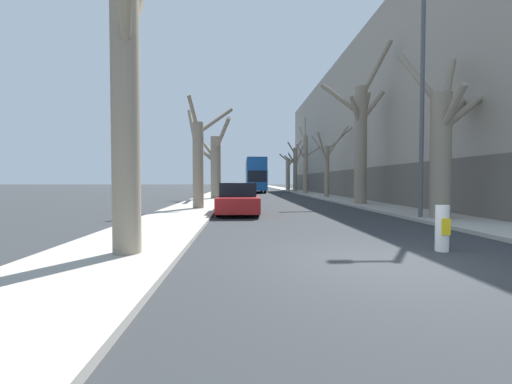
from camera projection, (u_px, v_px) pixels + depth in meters
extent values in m
plane|color=#2B2D30|center=(387.00, 263.00, 6.31)|extent=(300.00, 300.00, 0.00)
cube|color=#A39E93|center=(225.00, 190.00, 55.99)|extent=(2.77, 120.00, 0.12)
cube|color=#A39E93|center=(289.00, 190.00, 56.47)|extent=(2.77, 120.00, 0.12)
cube|color=#9E9384|center=(382.00, 131.00, 34.66)|extent=(10.00, 47.88, 13.21)
cube|color=#5E584F|center=(332.00, 184.00, 34.61)|extent=(0.12, 46.92, 2.50)
cylinder|color=gray|center=(125.00, 80.00, 6.56)|extent=(0.54, 0.54, 6.92)
cylinder|color=gray|center=(137.00, 10.00, 7.34)|extent=(0.20, 1.81, 2.47)
cylinder|color=gray|center=(198.00, 166.00, 17.71)|extent=(0.56, 0.56, 4.55)
cylinder|color=gray|center=(193.00, 113.00, 17.21)|extent=(0.59, 1.06, 1.73)
cylinder|color=gray|center=(194.00, 134.00, 18.42)|extent=(0.92, 1.79, 2.85)
cylinder|color=gray|center=(215.00, 121.00, 18.42)|extent=(1.90, 1.72, 1.69)
cylinder|color=gray|center=(216.00, 168.00, 27.91)|extent=(0.83, 0.83, 5.13)
cylinder|color=gray|center=(210.00, 151.00, 28.50)|extent=(1.38, 1.63, 1.57)
cylinder|color=gray|center=(207.00, 155.00, 28.24)|extent=(1.83, 1.15, 1.58)
cylinder|color=gray|center=(222.00, 135.00, 26.51)|extent=(1.51, 2.97, 2.36)
cylinder|color=gray|center=(440.00, 157.00, 12.98)|extent=(0.74, 0.74, 4.86)
cylinder|color=gray|center=(447.00, 90.00, 13.56)|extent=(1.57, 1.62, 2.87)
cylinder|color=gray|center=(419.00, 80.00, 13.94)|extent=(0.89, 2.43, 2.81)
cylinder|color=gray|center=(452.00, 110.00, 12.27)|extent=(0.27, 1.52, 1.67)
cylinder|color=gray|center=(463.00, 112.00, 13.15)|extent=(2.15, 0.66, 1.66)
cylinder|color=gray|center=(454.00, 112.00, 13.79)|extent=(2.33, 1.94, 1.78)
cylinder|color=gray|center=(361.00, 146.00, 21.33)|extent=(0.76, 0.76, 7.38)
cylinder|color=gray|center=(365.00, 114.00, 21.89)|extent=(1.29, 1.57, 3.08)
cylinder|color=gray|center=(356.00, 113.00, 20.96)|extent=(1.17, 0.92, 2.00)
cylinder|color=gray|center=(341.00, 99.00, 21.64)|extent=(2.52, 1.24, 2.26)
cylinder|color=gray|center=(372.00, 107.00, 21.04)|extent=(1.49, 0.79, 1.93)
cylinder|color=gray|center=(376.00, 70.00, 20.59)|extent=(1.65, 1.59, 3.19)
cylinder|color=gray|center=(327.00, 172.00, 29.78)|extent=(0.40, 0.40, 4.59)
cylinder|color=gray|center=(337.00, 142.00, 29.19)|extent=(1.65, 1.28, 2.54)
cylinder|color=gray|center=(319.00, 146.00, 29.99)|extent=(1.37, 0.78, 1.86)
cylinder|color=gray|center=(342.00, 136.00, 29.03)|extent=(2.41, 1.59, 2.40)
cylinder|color=gray|center=(322.00, 148.00, 29.19)|extent=(1.22, 1.19, 2.62)
cylinder|color=gray|center=(305.00, 165.00, 38.90)|extent=(0.52, 0.52, 6.65)
cylinder|color=gray|center=(301.00, 152.00, 38.53)|extent=(1.35, 0.81, 1.88)
cylinder|color=gray|center=(302.00, 134.00, 39.52)|extent=(0.66, 1.69, 2.04)
cylinder|color=gray|center=(312.00, 152.00, 38.80)|extent=(1.70, 0.36, 1.16)
cylinder|color=gray|center=(305.00, 129.00, 39.86)|extent=(0.57, 2.37, 3.09)
cylinder|color=gray|center=(295.00, 170.00, 46.55)|extent=(0.57, 0.57, 6.03)
cylinder|color=gray|center=(292.00, 148.00, 46.27)|extent=(1.29, 0.55, 1.77)
cylinder|color=gray|center=(292.00, 159.00, 46.12)|extent=(1.28, 0.97, 1.62)
cylinder|color=gray|center=(299.00, 156.00, 46.08)|extent=(1.17, 1.13, 2.74)
cylinder|color=gray|center=(290.00, 160.00, 46.62)|extent=(1.62, 0.53, 1.30)
cylinder|color=gray|center=(298.00, 145.00, 46.82)|extent=(1.18, 0.97, 1.50)
cylinder|color=gray|center=(288.00, 174.00, 54.96)|extent=(0.69, 0.69, 5.15)
cylinder|color=gray|center=(291.00, 162.00, 54.61)|extent=(1.29, 0.94, 1.74)
cylinder|color=gray|center=(295.00, 160.00, 55.79)|extent=(2.84, 1.97, 2.04)
cylinder|color=gray|center=(284.00, 158.00, 54.64)|extent=(1.60, 0.67, 1.26)
cube|color=#19519E|center=(255.00, 180.00, 46.45)|extent=(2.50, 10.86, 2.52)
cube|color=#19519E|center=(255.00, 166.00, 46.39)|extent=(2.45, 10.64, 1.46)
cube|color=navy|center=(255.00, 160.00, 46.36)|extent=(2.45, 10.64, 0.12)
cube|color=black|center=(255.00, 177.00, 46.43)|extent=(2.53, 9.56, 1.31)
cube|color=black|center=(255.00, 165.00, 46.38)|extent=(2.53, 9.56, 1.11)
cube|color=black|center=(257.00, 176.00, 41.03)|extent=(2.25, 0.06, 1.38)
cylinder|color=black|center=(248.00, 189.00, 43.18)|extent=(0.30, 1.11, 1.11)
cylinder|color=black|center=(265.00, 189.00, 43.28)|extent=(0.30, 1.11, 1.11)
cylinder|color=black|center=(247.00, 188.00, 49.47)|extent=(0.30, 1.11, 1.11)
cylinder|color=black|center=(262.00, 188.00, 49.57)|extent=(0.30, 1.11, 1.11)
cube|color=maroon|center=(238.00, 203.00, 15.65)|extent=(1.83, 4.31, 0.65)
cube|color=black|center=(238.00, 189.00, 15.89)|extent=(1.61, 2.24, 0.61)
cylinder|color=black|center=(219.00, 209.00, 14.33)|extent=(0.20, 0.65, 0.65)
cylinder|color=black|center=(257.00, 209.00, 14.40)|extent=(0.20, 0.65, 0.65)
cylinder|color=black|center=(222.00, 205.00, 16.91)|extent=(0.20, 0.65, 0.65)
cylinder|color=black|center=(254.00, 205.00, 16.99)|extent=(0.20, 0.65, 0.65)
cube|color=#4C5156|center=(239.00, 197.00, 22.39)|extent=(1.75, 4.33, 0.58)
cube|color=black|center=(239.00, 188.00, 22.63)|extent=(1.54, 2.25, 0.60)
cylinder|color=black|center=(226.00, 201.00, 21.07)|extent=(0.20, 0.61, 0.61)
cylinder|color=black|center=(251.00, 201.00, 21.14)|extent=(0.20, 0.61, 0.61)
cylinder|color=black|center=(228.00, 199.00, 23.66)|extent=(0.20, 0.61, 0.61)
cylinder|color=black|center=(250.00, 199.00, 23.73)|extent=(0.20, 0.61, 0.61)
cube|color=#4C5156|center=(239.00, 194.00, 28.07)|extent=(1.78, 3.96, 0.56)
cube|color=black|center=(239.00, 187.00, 28.29)|extent=(1.56, 2.06, 0.63)
cylinder|color=black|center=(229.00, 197.00, 26.85)|extent=(0.20, 0.61, 0.61)
cylinder|color=black|center=(249.00, 196.00, 26.92)|extent=(0.20, 0.61, 0.61)
cylinder|color=black|center=(230.00, 195.00, 29.22)|extent=(0.20, 0.61, 0.61)
cylinder|color=black|center=(248.00, 195.00, 29.30)|extent=(0.20, 0.61, 0.61)
cube|color=navy|center=(239.00, 192.00, 33.49)|extent=(1.74, 4.04, 0.57)
cube|color=black|center=(239.00, 186.00, 33.72)|extent=(1.53, 2.10, 0.52)
cylinder|color=black|center=(231.00, 194.00, 32.25)|extent=(0.20, 0.67, 0.67)
cylinder|color=black|center=(247.00, 194.00, 32.32)|extent=(0.20, 0.67, 0.67)
cylinder|color=black|center=(232.00, 193.00, 34.67)|extent=(0.20, 0.67, 0.67)
cylinder|color=black|center=(247.00, 193.00, 34.74)|extent=(0.20, 0.67, 0.67)
cylinder|color=#4C4F54|center=(422.00, 98.00, 13.13)|extent=(0.16, 0.16, 9.43)
cylinder|color=white|center=(442.00, 228.00, 7.39)|extent=(0.28, 0.28, 1.00)
cube|color=yellow|center=(446.00, 227.00, 7.25)|extent=(0.20, 0.01, 0.36)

